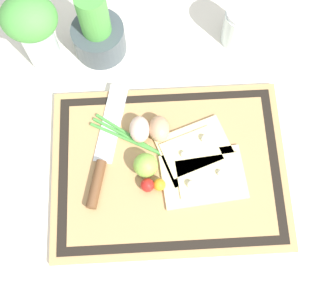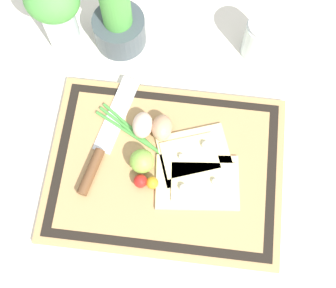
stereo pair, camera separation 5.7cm
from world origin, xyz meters
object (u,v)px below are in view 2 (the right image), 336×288
pizza_slice_far (194,155)px  cherry_tomato_yellow (152,183)px  lime (142,163)px  egg_pink (143,125)px  sauce_jar (261,40)px  knife (99,153)px  egg_brown (162,128)px  herb_pot (118,23)px  herb_glass (56,10)px  cherry_tomato_red (140,181)px  pizza_slice_near (199,182)px

pizza_slice_far → cherry_tomato_yellow: cherry_tomato_yellow is taller
pizza_slice_far → lime: (-0.10, -0.04, 0.02)m
cherry_tomato_yellow → egg_pink: bearing=106.5°
sauce_jar → knife: bearing=-136.6°
egg_brown → sauce_jar: size_ratio=0.54×
egg_brown → herb_pot: size_ratio=0.30×
egg_pink → knife: bearing=-140.5°
herb_glass → egg_brown: bearing=-39.1°
pizza_slice_far → herb_pot: herb_pot is taller
herb_pot → herb_glass: (-0.12, -0.02, 0.06)m
lime → cherry_tomato_red: lime is taller
egg_brown → cherry_tomato_red: (-0.03, -0.12, -0.01)m
egg_brown → sauce_jar: (0.19, 0.23, 0.01)m
knife → sauce_jar: 0.44m
egg_pink → cherry_tomato_yellow: 0.13m
knife → cherry_tomato_yellow: size_ratio=11.08×
cherry_tomato_yellow → herb_pot: herb_pot is taller
sauce_jar → herb_glass: 0.45m
knife → egg_pink: egg_pink is taller
egg_pink → cherry_tomato_yellow: size_ratio=2.26×
cherry_tomato_red → cherry_tomato_yellow: (0.02, -0.00, -0.00)m
lime → egg_brown: bearing=69.3°
cherry_tomato_red → herb_glass: (-0.22, 0.32, 0.09)m
pizza_slice_near → lime: size_ratio=3.59×
pizza_slice_far → lime: lime is taller
herb_glass → pizza_slice_far: bearing=-37.8°
cherry_tomato_red → lime: bearing=92.9°
cherry_tomato_yellow → sauce_jar: bearing=60.5°
pizza_slice_far → herb_pot: size_ratio=0.93×
lime → sauce_jar: bearing=54.6°
egg_brown → lime: bearing=-110.7°
egg_brown → egg_pink: (-0.04, 0.00, 0.00)m
lime → herb_glass: bearing=127.3°
pizza_slice_far → egg_brown: (-0.07, 0.05, 0.02)m
egg_brown → egg_pink: same height
pizza_slice_near → herb_pot: herb_pot is taller
sauce_jar → cherry_tomato_red: bearing=-122.4°
lime → herb_pot: bearing=106.8°
cherry_tomato_red → herb_pot: bearing=105.5°
herb_pot → cherry_tomato_yellow: bearing=-70.9°
egg_brown → lime: (-0.03, -0.08, 0.00)m
pizza_slice_far → herb_glass: bearing=142.2°
herb_pot → cherry_tomato_red: bearing=-74.5°
herb_pot → pizza_slice_near: bearing=-57.1°
lime → sauce_jar: sauce_jar is taller
sauce_jar → pizza_slice_near: bearing=-107.2°
egg_brown → cherry_tomato_red: 0.12m
cherry_tomato_red → egg_brown: bearing=76.1°
knife → herb_pot: 0.30m
egg_brown → cherry_tomato_yellow: 0.12m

